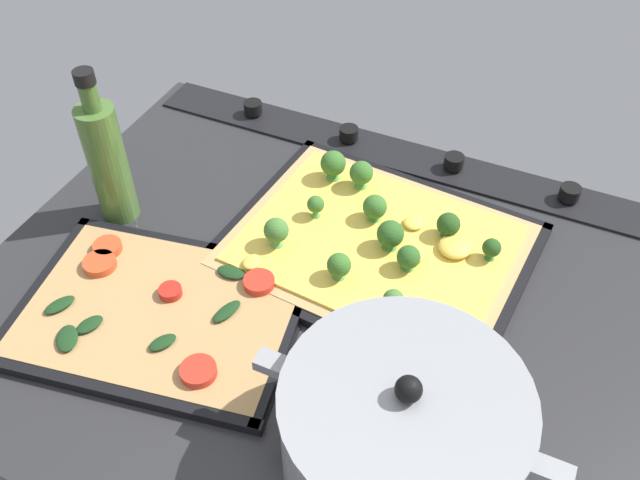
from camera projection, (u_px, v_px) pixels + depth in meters
ground_plane at (315, 304)px, 82.88cm from camera, size 80.55×65.84×3.00cm
stove_control_panel at (399, 153)px, 100.32cm from camera, size 77.33×7.00×2.60cm
baking_tray_front at (375, 250)px, 86.70cm from camera, size 39.09×32.22×1.30cm
broccoli_pizza at (376, 241)px, 85.96cm from camera, size 36.49×29.62×5.68cm
baking_tray_back at (160, 315)px, 79.41cm from camera, size 35.66×28.33×1.30cm
veggie_pizza_back at (159, 309)px, 79.05cm from camera, size 32.89×25.56×1.90cm
cooking_pot at (401, 434)px, 62.32cm from camera, size 29.05×22.28×14.67cm
oil_bottle at (107, 160)px, 85.76cm from camera, size 4.88×4.88×21.63cm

